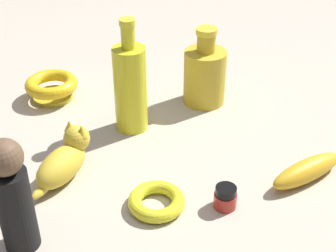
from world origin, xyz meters
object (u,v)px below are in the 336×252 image
bottle_short (205,74)px  banana (307,170)px  cat_figurine (65,159)px  bowl (52,86)px  bangle (157,201)px  person_figure_adult (13,196)px  nail_polish_jar (225,197)px  bottle_tall (130,87)px

bottle_short → banana: (0.29, 0.13, -0.05)m
bottle_short → cat_figurine: 0.37m
bottle_short → bowl: size_ratio=1.48×
bangle → person_figure_adult: size_ratio=0.50×
cat_figurine → bottle_short: bearing=128.8°
nail_polish_jar → bangle: nail_polish_jar is taller
cat_figurine → bowl: bearing=-170.7°
bottle_tall → nail_polish_jar: 0.30m
bottle_tall → cat_figurine: bottle_tall is taller
bowl → person_figure_adult: person_figure_adult is taller
bottle_tall → nail_polish_jar: (0.26, 0.14, -0.07)m
bangle → cat_figurine: bearing=-123.0°
nail_polish_jar → person_figure_adult: (0.05, -0.32, 0.08)m
bottle_short → cat_figurine: size_ratio=1.24×
person_figure_adult → bottle_tall: bearing=149.3°
bowl → person_figure_adult: 0.44m
bangle → bottle_tall: bearing=-173.7°
cat_figurine → nail_polish_jar: cat_figurine is taller
bottle_short → cat_figurine: bearing=-51.2°
bottle_short → bangle: bearing=-22.6°
bottle_short → nail_polish_jar: (0.34, -0.03, -0.05)m
banana → bangle: 0.27m
bottle_tall → person_figure_adult: 0.35m
cat_figurine → bangle: size_ratio=1.47×
person_figure_adult → bottle_short: bearing=138.5°
bottle_tall → bangle: 0.26m
nail_polish_jar → person_figure_adult: bearing=-81.7°
bottle_tall → bottle_short: (-0.09, 0.16, -0.03)m
bangle → person_figure_adult: person_figure_adult is taller
cat_figurine → nail_polish_jar: size_ratio=3.55×
bottle_short → person_figure_adult: person_figure_adult is taller
cat_figurine → bangle: (0.10, 0.15, -0.02)m
bottle_tall → person_figure_adult: (0.30, -0.18, 0.00)m
bottle_short → banana: 0.32m
cat_figurine → banana: cat_figurine is taller
banana → bowl: bearing=-62.4°
bottle_tall → nail_polish_jar: size_ratio=5.93×
bottle_short → cat_figurine: (0.23, -0.29, -0.03)m
nail_polish_jar → cat_figurine: bearing=-112.8°
bangle → person_figure_adult: bearing=-74.3°
nail_polish_jar → bangle: (-0.01, -0.11, -0.01)m
nail_polish_jar → bowl: bearing=-141.8°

